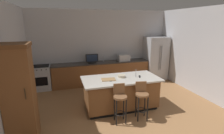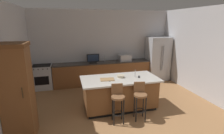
{
  "view_description": "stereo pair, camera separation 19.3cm",
  "coord_description": "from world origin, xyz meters",
  "px_view_note": "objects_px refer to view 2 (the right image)",
  "views": [
    {
      "loc": [
        -1.68,
        -2.07,
        2.51
      ],
      "look_at": [
        -0.07,
        3.25,
        1.05
      ],
      "focal_mm": 27.58,
      "sensor_mm": 36.0,
      "label": 1
    },
    {
      "loc": [
        -1.49,
        -2.12,
        2.51
      ],
      "look_at": [
        -0.07,
        3.25,
        1.05
      ],
      "focal_mm": 27.58,
      "sensor_mm": 36.0,
      "label": 2
    }
  ],
  "objects_px": {
    "kitchen_island": "(120,93)",
    "bar_stool_left": "(118,100)",
    "refrigerator": "(157,59)",
    "fruit_bowl": "(121,76)",
    "tv_remote": "(139,77)",
    "cell_phone": "(110,80)",
    "cutting_board": "(107,79)",
    "tv_monitor": "(93,59)",
    "range_oven": "(43,77)",
    "cabinet_tower": "(17,91)",
    "bar_stool_right": "(140,98)",
    "microwave": "(125,58)"
  },
  "relations": [
    {
      "from": "refrigerator",
      "to": "bar_stool_left",
      "type": "height_order",
      "value": "refrigerator"
    },
    {
      "from": "cabinet_tower",
      "to": "tv_monitor",
      "type": "height_order",
      "value": "cabinet_tower"
    },
    {
      "from": "range_oven",
      "to": "refrigerator",
      "type": "bearing_deg",
      "value": -0.74
    },
    {
      "from": "fruit_bowl",
      "to": "tv_remote",
      "type": "xyz_separation_m",
      "value": [
        0.53,
        -0.11,
        -0.03
      ]
    },
    {
      "from": "tv_remote",
      "to": "cutting_board",
      "type": "relative_size",
      "value": 0.44
    },
    {
      "from": "tv_monitor",
      "to": "fruit_bowl",
      "type": "bearing_deg",
      "value": -77.17
    },
    {
      "from": "tv_monitor",
      "to": "bar_stool_right",
      "type": "xyz_separation_m",
      "value": [
        0.77,
        -2.91,
        -0.48
      ]
    },
    {
      "from": "bar_stool_right",
      "to": "microwave",
      "type": "bearing_deg",
      "value": 88.97
    },
    {
      "from": "fruit_bowl",
      "to": "refrigerator",
      "type": "bearing_deg",
      "value": 41.65
    },
    {
      "from": "cabinet_tower",
      "to": "tv_monitor",
      "type": "distance_m",
      "value": 3.57
    },
    {
      "from": "kitchen_island",
      "to": "bar_stool_right",
      "type": "relative_size",
      "value": 2.23
    },
    {
      "from": "tv_monitor",
      "to": "cell_phone",
      "type": "xyz_separation_m",
      "value": [
        0.11,
        -2.32,
        -0.14
      ]
    },
    {
      "from": "kitchen_island",
      "to": "refrigerator",
      "type": "relative_size",
      "value": 1.18
    },
    {
      "from": "microwave",
      "to": "kitchen_island",
      "type": "bearing_deg",
      "value": -112.19
    },
    {
      "from": "cabinet_tower",
      "to": "tv_remote",
      "type": "distance_m",
      "value": 3.15
    },
    {
      "from": "cabinet_tower",
      "to": "cutting_board",
      "type": "xyz_separation_m",
      "value": [
        2.12,
        0.68,
        -0.15
      ]
    },
    {
      "from": "kitchen_island",
      "to": "tv_monitor",
      "type": "distance_m",
      "value": 2.32
    },
    {
      "from": "kitchen_island",
      "to": "refrigerator",
      "type": "distance_m",
      "value": 3.3
    },
    {
      "from": "cutting_board",
      "to": "tv_monitor",
      "type": "bearing_deg",
      "value": 91.5
    },
    {
      "from": "refrigerator",
      "to": "cutting_board",
      "type": "xyz_separation_m",
      "value": [
        -2.81,
        -2.22,
        0.0
      ]
    },
    {
      "from": "fruit_bowl",
      "to": "cutting_board",
      "type": "height_order",
      "value": "fruit_bowl"
    },
    {
      "from": "kitchen_island",
      "to": "bar_stool_left",
      "type": "xyz_separation_m",
      "value": [
        -0.28,
        -0.71,
        0.13
      ]
    },
    {
      "from": "fruit_bowl",
      "to": "cell_phone",
      "type": "bearing_deg",
      "value": -153.48
    },
    {
      "from": "bar_stool_right",
      "to": "tv_monitor",
      "type": "bearing_deg",
      "value": 115.15
    },
    {
      "from": "tv_monitor",
      "to": "tv_remote",
      "type": "bearing_deg",
      "value": -65.68
    },
    {
      "from": "cabinet_tower",
      "to": "bar_stool_right",
      "type": "xyz_separation_m",
      "value": [
        2.84,
        0.0,
        -0.5
      ]
    },
    {
      "from": "kitchen_island",
      "to": "tv_remote",
      "type": "distance_m",
      "value": 0.74
    },
    {
      "from": "microwave",
      "to": "bar_stool_right",
      "type": "bearing_deg",
      "value": -101.34
    },
    {
      "from": "cell_phone",
      "to": "tv_remote",
      "type": "relative_size",
      "value": 0.88
    },
    {
      "from": "cabinet_tower",
      "to": "range_oven",
      "type": "bearing_deg",
      "value": 87.95
    },
    {
      "from": "cabinet_tower",
      "to": "kitchen_island",
      "type": "bearing_deg",
      "value": 15.82
    },
    {
      "from": "tv_remote",
      "to": "kitchen_island",
      "type": "bearing_deg",
      "value": -160.38
    },
    {
      "from": "cell_phone",
      "to": "tv_remote",
      "type": "xyz_separation_m",
      "value": [
        0.91,
        0.07,
        0.01
      ]
    },
    {
      "from": "cabinet_tower",
      "to": "bar_stool_left",
      "type": "relative_size",
      "value": 2.1
    },
    {
      "from": "refrigerator",
      "to": "tv_remote",
      "type": "relative_size",
      "value": 11.08
    },
    {
      "from": "bar_stool_left",
      "to": "cell_phone",
      "type": "height_order",
      "value": "bar_stool_left"
    },
    {
      "from": "range_oven",
      "to": "fruit_bowl",
      "type": "bearing_deg",
      "value": -41.75
    },
    {
      "from": "microwave",
      "to": "cell_phone",
      "type": "height_order",
      "value": "microwave"
    },
    {
      "from": "kitchen_island",
      "to": "tv_remote",
      "type": "bearing_deg",
      "value": -4.45
    },
    {
      "from": "microwave",
      "to": "tv_remote",
      "type": "bearing_deg",
      "value": -98.69
    },
    {
      "from": "range_oven",
      "to": "cell_phone",
      "type": "distance_m",
      "value": 3.18
    },
    {
      "from": "refrigerator",
      "to": "cell_phone",
      "type": "height_order",
      "value": "refrigerator"
    },
    {
      "from": "fruit_bowl",
      "to": "tv_remote",
      "type": "relative_size",
      "value": 1.25
    },
    {
      "from": "kitchen_island",
      "to": "refrigerator",
      "type": "bearing_deg",
      "value": 42.11
    },
    {
      "from": "bar_stool_right",
      "to": "cell_phone",
      "type": "distance_m",
      "value": 0.95
    },
    {
      "from": "bar_stool_left",
      "to": "cell_phone",
      "type": "bearing_deg",
      "value": 101.86
    },
    {
      "from": "cabinet_tower",
      "to": "bar_stool_right",
      "type": "relative_size",
      "value": 2.12
    },
    {
      "from": "range_oven",
      "to": "kitchen_island",
      "type": "bearing_deg",
      "value": -43.11
    },
    {
      "from": "tv_monitor",
      "to": "bar_stool_left",
      "type": "distance_m",
      "value": 2.95
    },
    {
      "from": "tv_monitor",
      "to": "cell_phone",
      "type": "relative_size",
      "value": 3.31
    }
  ]
}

